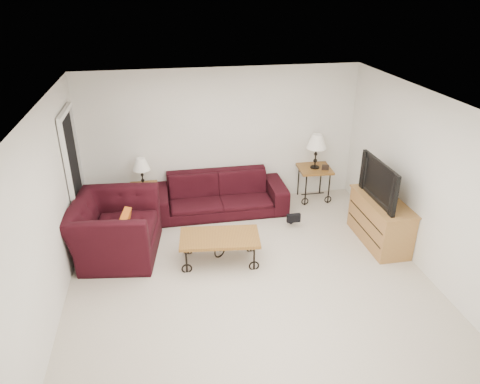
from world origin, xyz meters
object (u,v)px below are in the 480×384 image
object	(u,v)px
coffee_table	(220,249)
sofa	(219,194)
tv_stand	(380,221)
television	(385,181)
lamp_left	(142,173)
lamp_right	(316,151)
backpack	(292,212)
side_table_right	(313,183)
side_table_left	(145,200)
armchair	(115,228)

from	to	relation	value
coffee_table	sofa	bearing A→B (deg)	82.14
tv_stand	television	world-z (taller)	television
lamp_left	sofa	bearing A→B (deg)	-7.72
lamp_right	backpack	xyz separation A→B (m)	(-0.69, -0.88, -0.75)
lamp_right	tv_stand	world-z (taller)	lamp_right
sofa	tv_stand	size ratio (longest dim) A/B	1.92
side_table_right	backpack	bearing A→B (deg)	-128.00
side_table_left	coffee_table	xyz separation A→B (m)	(1.11, -1.77, -0.05)
sofa	side_table_right	distance (m)	1.84
lamp_right	armchair	size ratio (longest dim) A/B	0.47
armchair	backpack	world-z (taller)	armchair
sofa	armchair	distance (m)	2.06
television	lamp_left	bearing A→B (deg)	-114.39
sofa	side_table_left	xyz separation A→B (m)	(-1.33, 0.18, -0.08)
sofa	coffee_table	size ratio (longest dim) A/B	2.05
side_table_right	coffee_table	size ratio (longest dim) A/B	0.56
backpack	armchair	bearing A→B (deg)	-155.98
armchair	lamp_left	bearing A→B (deg)	-9.86
coffee_table	television	world-z (taller)	television
armchair	television	distance (m)	4.15
lamp_left	armchair	world-z (taller)	lamp_left
armchair	television	bearing A→B (deg)	-87.40
sofa	coffee_table	xyz separation A→B (m)	(-0.22, -1.59, -0.13)
side_table_left	lamp_right	world-z (taller)	lamp_right
lamp_left	backpack	world-z (taller)	lamp_left
side_table_left	side_table_right	xyz separation A→B (m)	(3.16, 0.00, 0.06)
side_table_right	sofa	bearing A→B (deg)	-174.40
lamp_right	backpack	world-z (taller)	lamp_right
armchair	tv_stand	xyz separation A→B (m)	(4.11, -0.40, -0.07)
side_table_left	tv_stand	size ratio (longest dim) A/B	0.43
armchair	coffee_table	bearing A→B (deg)	-99.98
backpack	side_table_left	bearing A→B (deg)	176.78
side_table_left	lamp_left	world-z (taller)	lamp_left
sofa	backpack	xyz separation A→B (m)	(1.15, -0.70, -0.12)
lamp_right	lamp_left	bearing A→B (deg)	180.00
sofa	lamp_left	size ratio (longest dim) A/B	4.49
sofa	side_table_right	bearing A→B (deg)	5.60
side_table_right	lamp_right	xyz separation A→B (m)	(0.00, 0.00, 0.65)
side_table_left	armchair	distance (m)	1.35
lamp_left	lamp_right	size ratio (longest dim) A/B	0.82
lamp_right	armchair	world-z (taller)	lamp_right
side_table_left	lamp_left	bearing A→B (deg)	0.00
sofa	coffee_table	world-z (taller)	sofa
coffee_table	armchair	world-z (taller)	armchair
sofa	lamp_right	distance (m)	1.95
armchair	television	size ratio (longest dim) A/B	1.23
side_table_left	backpack	bearing A→B (deg)	-19.52
sofa	lamp_left	bearing A→B (deg)	172.28
sofa	tv_stand	bearing A→B (deg)	-32.13
coffee_table	tv_stand	world-z (taller)	tv_stand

